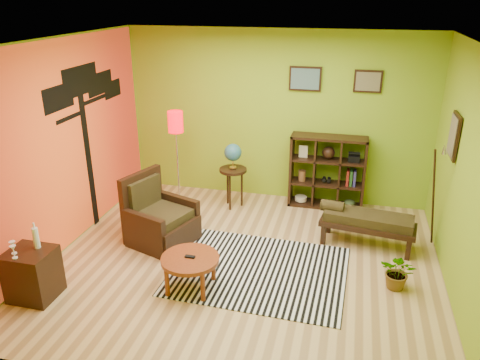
% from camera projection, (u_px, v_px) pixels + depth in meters
% --- Properties ---
extents(ground, '(5.00, 5.00, 0.00)m').
position_uv_depth(ground, '(244.00, 263.00, 6.16)').
color(ground, tan).
rests_on(ground, ground).
extents(room_shell, '(5.04, 4.54, 2.82)m').
position_uv_depth(room_shell, '(237.00, 130.00, 5.51)').
color(room_shell, '#81A91D').
rests_on(room_shell, ground).
extents(zebra_rug, '(2.22, 1.79, 0.01)m').
position_uv_depth(zebra_rug, '(259.00, 271.00, 5.97)').
color(zebra_rug, white).
rests_on(zebra_rug, ground).
extents(coffee_table, '(0.69, 0.69, 0.44)m').
position_uv_depth(coffee_table, '(190.00, 262.00, 5.50)').
color(coffee_table, maroon).
rests_on(coffee_table, ground).
extents(armchair, '(1.02, 1.01, 0.98)m').
position_uv_depth(armchair, '(159.00, 221.00, 6.61)').
color(armchair, black).
rests_on(armchair, ground).
extents(side_cabinet, '(0.51, 0.46, 0.91)m').
position_uv_depth(side_cabinet, '(33.00, 274.00, 5.38)').
color(side_cabinet, black).
rests_on(side_cabinet, ground).
extents(floor_lamp, '(0.24, 0.24, 1.61)m').
position_uv_depth(floor_lamp, '(176.00, 131.00, 7.25)').
color(floor_lamp, silver).
rests_on(floor_lamp, ground).
extents(globe_table, '(0.44, 0.44, 1.08)m').
position_uv_depth(globe_table, '(233.00, 160.00, 7.47)').
color(globe_table, black).
rests_on(globe_table, ground).
extents(cube_shelf, '(1.20, 0.35, 1.20)m').
position_uv_depth(cube_shelf, '(328.00, 172.00, 7.56)').
color(cube_shelf, black).
rests_on(cube_shelf, ground).
extents(bench, '(1.33, 0.63, 0.59)m').
position_uv_depth(bench, '(365.00, 220.00, 6.45)').
color(bench, black).
rests_on(bench, ground).
extents(potted_plant, '(0.52, 0.55, 0.35)m').
position_uv_depth(potted_plant, '(398.00, 276.00, 5.57)').
color(potted_plant, '#26661E').
rests_on(potted_plant, ground).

